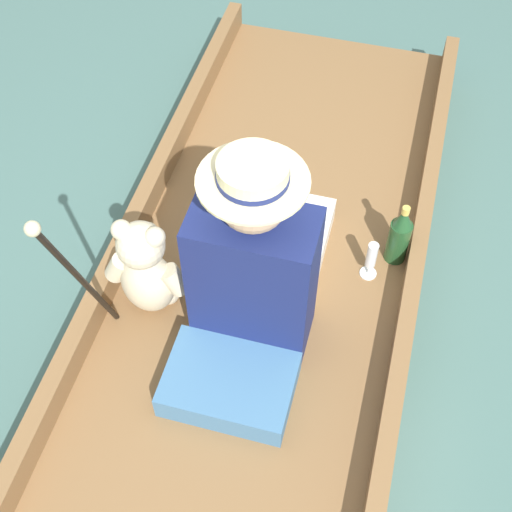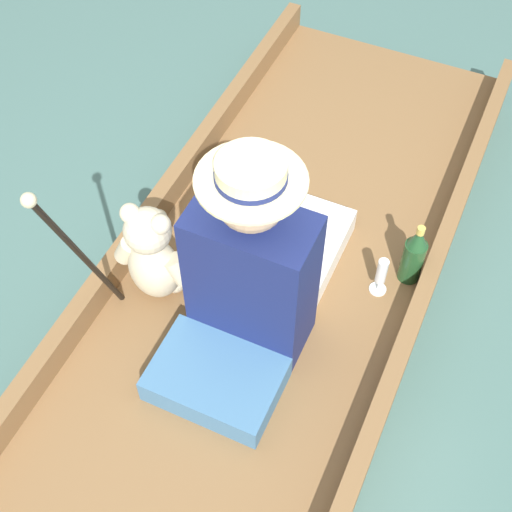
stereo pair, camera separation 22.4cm
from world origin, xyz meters
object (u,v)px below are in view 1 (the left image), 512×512
Objects in this scene: seated_person at (259,260)px; champagne_bottle at (400,235)px; teddy_bear at (146,270)px; wine_glass at (371,258)px; walking_cane at (73,272)px.

seated_person reaches higher than champagne_bottle.
teddy_bear reaches higher than champagne_bottle.
champagne_bottle reaches higher than wine_glass.
teddy_bear is at bearing -151.74° from champagne_bottle.
wine_glass is (0.74, 0.34, -0.11)m from teddy_bear.
seated_person is 1.85× the size of teddy_bear.
walking_cane is (-0.84, -0.57, 0.37)m from wine_glass.
teddy_bear is 2.60× the size of wine_glass.
seated_person reaches higher than walking_cane.
walking_cane is at bearing -114.41° from teddy_bear.
seated_person is 1.02× the size of walking_cane.
wine_glass is 0.14m from champagne_bottle.
walking_cane reaches higher than teddy_bear.
wine_glass is at bearing 34.09° from walking_cane.
teddy_bear is 0.82m from wine_glass.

